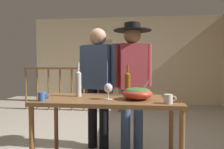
{
  "coord_description": "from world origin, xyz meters",
  "views": [
    {
      "loc": [
        0.38,
        -3.31,
        1.17
      ],
      "look_at": [
        0.06,
        -0.74,
        1.05
      ],
      "focal_mm": 34.52,
      "sensor_mm": 36.0,
      "label": 1
    }
  ],
  "objects_px": {
    "wine_glass": "(108,89)",
    "wine_bottle_clear": "(78,83)",
    "wine_bottle_amber": "(127,83)",
    "person_standing_left": "(98,78)",
    "person_standing_right": "(132,74)",
    "mug_blue": "(42,96)",
    "tv_console": "(98,96)",
    "salad_bowl": "(137,93)",
    "framed_picture": "(102,49)",
    "serving_table": "(108,106)",
    "mug_white": "(168,99)",
    "stair_railing": "(86,85)",
    "flat_screen_tv": "(98,79)"
  },
  "relations": [
    {
      "from": "framed_picture",
      "to": "tv_console",
      "type": "xyz_separation_m",
      "value": [
        -0.07,
        -0.29,
        -1.38
      ]
    },
    {
      "from": "framed_picture",
      "to": "serving_table",
      "type": "bearing_deg",
      "value": -79.57
    },
    {
      "from": "wine_glass",
      "to": "wine_bottle_clear",
      "type": "height_order",
      "value": "wine_bottle_clear"
    },
    {
      "from": "tv_console",
      "to": "mug_blue",
      "type": "bearing_deg",
      "value": -87.23
    },
    {
      "from": "person_standing_right",
      "to": "stair_railing",
      "type": "bearing_deg",
      "value": -81.23
    },
    {
      "from": "salad_bowl",
      "to": "mug_blue",
      "type": "relative_size",
      "value": 2.87
    },
    {
      "from": "person_standing_right",
      "to": "wine_bottle_clear",
      "type": "bearing_deg",
      "value": 25.06
    },
    {
      "from": "wine_bottle_amber",
      "to": "stair_railing",
      "type": "bearing_deg",
      "value": 113.14
    },
    {
      "from": "framed_picture",
      "to": "wine_glass",
      "type": "height_order",
      "value": "framed_picture"
    },
    {
      "from": "tv_console",
      "to": "person_standing_right",
      "type": "bearing_deg",
      "value": -71.55
    },
    {
      "from": "stair_railing",
      "to": "tv_console",
      "type": "distance_m",
      "value": 0.94
    },
    {
      "from": "mug_white",
      "to": "framed_picture",
      "type": "bearing_deg",
      "value": 107.23
    },
    {
      "from": "wine_bottle_clear",
      "to": "mug_blue",
      "type": "relative_size",
      "value": 3.44
    },
    {
      "from": "serving_table",
      "to": "wine_bottle_clear",
      "type": "height_order",
      "value": "wine_bottle_clear"
    },
    {
      "from": "serving_table",
      "to": "wine_bottle_clear",
      "type": "xyz_separation_m",
      "value": [
        -0.35,
        0.1,
        0.24
      ]
    },
    {
      "from": "wine_bottle_clear",
      "to": "person_standing_left",
      "type": "xyz_separation_m",
      "value": [
        0.12,
        0.56,
        0.02
      ]
    },
    {
      "from": "salad_bowl",
      "to": "wine_glass",
      "type": "height_order",
      "value": "salad_bowl"
    },
    {
      "from": "salad_bowl",
      "to": "wine_bottle_clear",
      "type": "height_order",
      "value": "wine_bottle_clear"
    },
    {
      "from": "framed_picture",
      "to": "salad_bowl",
      "type": "relative_size",
      "value": 2.0
    },
    {
      "from": "flat_screen_tv",
      "to": "framed_picture",
      "type": "bearing_deg",
      "value": 78.54
    },
    {
      "from": "person_standing_left",
      "to": "person_standing_right",
      "type": "height_order",
      "value": "person_standing_right"
    },
    {
      "from": "person_standing_right",
      "to": "tv_console",
      "type": "bearing_deg",
      "value": -90.27
    },
    {
      "from": "wine_bottle_clear",
      "to": "mug_white",
      "type": "distance_m",
      "value": 1.0
    },
    {
      "from": "serving_table",
      "to": "wine_bottle_amber",
      "type": "distance_m",
      "value": 0.39
    },
    {
      "from": "serving_table",
      "to": "wine_bottle_clear",
      "type": "bearing_deg",
      "value": 164.38
    },
    {
      "from": "mug_white",
      "to": "tv_console",
      "type": "bearing_deg",
      "value": 109.21
    },
    {
      "from": "stair_railing",
      "to": "tv_console",
      "type": "bearing_deg",
      "value": 79.3
    },
    {
      "from": "stair_railing",
      "to": "tv_console",
      "type": "height_order",
      "value": "stair_railing"
    },
    {
      "from": "person_standing_right",
      "to": "wine_bottle_amber",
      "type": "bearing_deg",
      "value": 65.39
    },
    {
      "from": "wine_glass",
      "to": "wine_bottle_clear",
      "type": "xyz_separation_m",
      "value": [
        -0.36,
        0.17,
        0.04
      ]
    },
    {
      "from": "wine_bottle_clear",
      "to": "person_standing_left",
      "type": "bearing_deg",
      "value": 78.05
    },
    {
      "from": "flat_screen_tv",
      "to": "person_standing_right",
      "type": "distance_m",
      "value": 3.32
    },
    {
      "from": "wine_glass",
      "to": "wine_bottle_clear",
      "type": "distance_m",
      "value": 0.4
    },
    {
      "from": "person_standing_right",
      "to": "mug_white",
      "type": "bearing_deg",
      "value": 93.13
    },
    {
      "from": "serving_table",
      "to": "person_standing_right",
      "type": "xyz_separation_m",
      "value": [
        0.23,
        0.66,
        0.31
      ]
    },
    {
      "from": "flat_screen_tv",
      "to": "person_standing_left",
      "type": "height_order",
      "value": "person_standing_left"
    },
    {
      "from": "mug_blue",
      "to": "person_standing_right",
      "type": "xyz_separation_m",
      "value": [
        0.86,
        0.89,
        0.18
      ]
    },
    {
      "from": "person_standing_left",
      "to": "person_standing_right",
      "type": "bearing_deg",
      "value": -161.28
    },
    {
      "from": "wine_bottle_amber",
      "to": "person_standing_left",
      "type": "relative_size",
      "value": 0.21
    },
    {
      "from": "stair_railing",
      "to": "serving_table",
      "type": "height_order",
      "value": "stair_railing"
    },
    {
      "from": "flat_screen_tv",
      "to": "serving_table",
      "type": "relative_size",
      "value": 0.36
    },
    {
      "from": "stair_railing",
      "to": "wine_glass",
      "type": "xyz_separation_m",
      "value": [
        0.99,
        -3.06,
        0.26
      ]
    },
    {
      "from": "flat_screen_tv",
      "to": "serving_table",
      "type": "xyz_separation_m",
      "value": [
        0.82,
        -3.79,
        -0.01
      ]
    },
    {
      "from": "serving_table",
      "to": "salad_bowl",
      "type": "xyz_separation_m",
      "value": [
        0.3,
        -0.03,
        0.15
      ]
    },
    {
      "from": "stair_railing",
      "to": "wine_glass",
      "type": "bearing_deg",
      "value": -72.08
    },
    {
      "from": "mug_blue",
      "to": "tv_console",
      "type": "bearing_deg",
      "value": 92.77
    },
    {
      "from": "wine_bottle_amber",
      "to": "mug_white",
      "type": "height_order",
      "value": "wine_bottle_amber"
    },
    {
      "from": "flat_screen_tv",
      "to": "wine_bottle_clear",
      "type": "bearing_deg",
      "value": -82.75
    },
    {
      "from": "tv_console",
      "to": "serving_table",
      "type": "distance_m",
      "value": 3.94
    },
    {
      "from": "wine_glass",
      "to": "wine_bottle_clear",
      "type": "relative_size",
      "value": 0.44
    }
  ]
}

